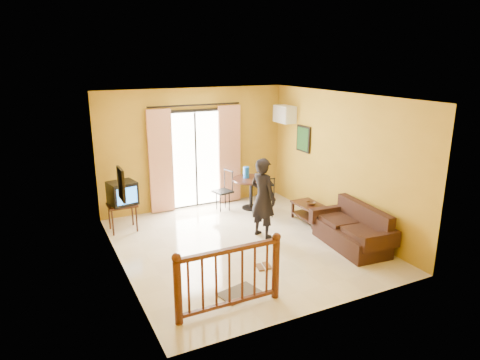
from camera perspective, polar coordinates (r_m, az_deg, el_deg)
name	(u,v)px	position (r m, az deg, el deg)	size (l,w,h in m)	color
ground	(242,244)	(8.30, 0.30, -8.54)	(5.00, 5.00, 0.00)	beige
room_shell	(242,158)	(7.75, 0.32, 2.99)	(5.00, 5.00, 5.00)	white
balcony_door	(196,158)	(10.05, -5.90, 2.91)	(2.25, 0.14, 2.46)	black
tv_table	(122,208)	(9.08, -15.45, -3.57)	(0.57, 0.48, 0.57)	black
television	(122,193)	(8.99, -15.40, -1.68)	(0.60, 0.56, 0.47)	black
picture_left	(121,184)	(6.92, -15.55, -0.52)	(0.05, 0.42, 0.52)	black
dining_table	(251,185)	(10.01, 1.49, -0.64)	(0.88, 0.88, 0.74)	black
water_jug	(246,172)	(9.98, 0.82, 1.02)	(0.14, 0.14, 0.26)	blue
serving_tray	(261,178)	(9.98, 2.88, 0.27)	(0.28, 0.18, 0.02)	beige
dining_chairs	(251,209)	(10.15, 1.48, -3.86)	(1.69, 1.46, 0.95)	black
air_conditioner	(284,114)	(10.36, 5.93, 8.73)	(0.31, 0.60, 0.40)	white
botanical_print	(303,139)	(9.97, 8.44, 5.44)	(0.05, 0.50, 0.60)	black
coffee_table	(310,210)	(9.41, 9.36, -4.00)	(0.49, 0.88, 0.39)	black
bowl	(311,203)	(9.35, 9.45, -3.09)	(0.20, 0.20, 0.06)	#50331B
sofa	(353,231)	(8.40, 14.87, -6.63)	(0.89, 1.71, 0.79)	black
standing_person	(263,198)	(8.38, 3.07, -2.40)	(0.59, 0.38, 1.61)	black
stair_balustrade	(229,274)	(6.07, -1.43, -12.39)	(1.63, 0.13, 1.04)	#471E0F
doormat	(239,293)	(6.71, -0.11, -14.83)	(0.60, 0.40, 0.02)	#4F483F
sandals	(264,266)	(7.46, 3.17, -11.43)	(0.29, 0.26, 0.03)	#50331B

